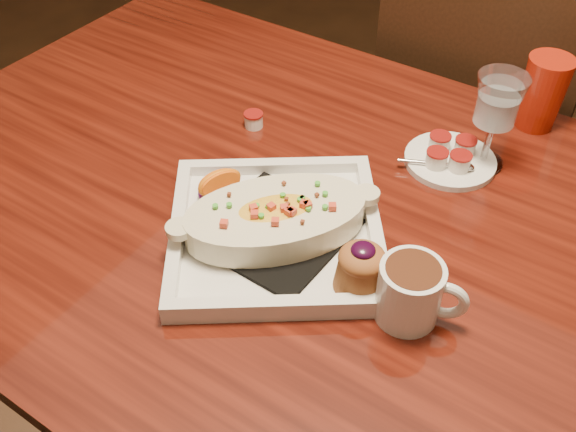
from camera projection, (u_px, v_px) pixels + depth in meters
The scene contains 8 objects.
table at pixel (334, 267), 0.99m from camera, with size 1.50×0.90×0.75m.
chair_far at pixel (471, 139), 1.47m from camera, with size 0.42×0.42×0.93m.
plate at pixel (281, 226), 0.87m from camera, with size 0.40×0.40×0.08m.
coffee_mug at pixel (412, 291), 0.77m from camera, with size 0.11×0.08×0.08m.
goblet at pixel (497, 106), 0.94m from camera, with size 0.08×0.08×0.16m.
saucer at pixel (449, 158), 1.01m from camera, with size 0.14×0.14×0.10m.
creamer_loose at pixel (254, 120), 1.08m from camera, with size 0.03×0.03×0.03m.
red_tumbler at pixel (543, 93), 1.05m from camera, with size 0.07×0.07×0.12m, color #AF1E0C.
Camera 1 is at (0.31, -0.59, 1.39)m, focal length 40.00 mm.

